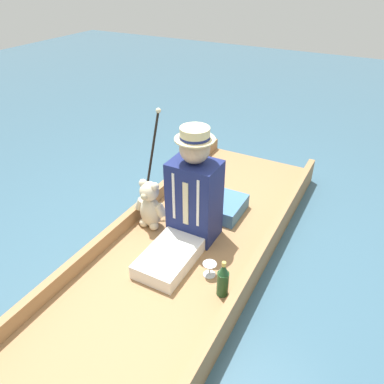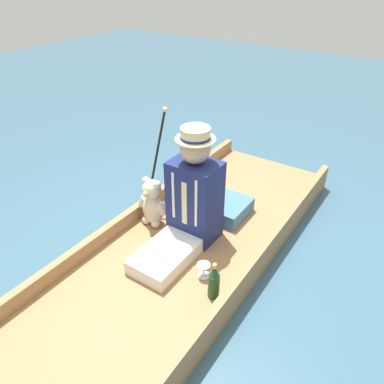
{
  "view_description": "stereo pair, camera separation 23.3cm",
  "coord_description": "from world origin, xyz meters",
  "px_view_note": "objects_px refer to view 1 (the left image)",
  "views": [
    {
      "loc": [
        -1.1,
        2.04,
        2.04
      ],
      "look_at": [
        0.02,
        -0.03,
        0.56
      ],
      "focal_mm": 35.0,
      "sensor_mm": 36.0,
      "label": 1
    },
    {
      "loc": [
        -1.3,
        1.92,
        2.04
      ],
      "look_at": [
        0.02,
        -0.03,
        0.56
      ],
      "focal_mm": 35.0,
      "sensor_mm": 36.0,
      "label": 2
    }
  ],
  "objects_px": {
    "walking_cane": "(151,158)",
    "champagne_bottle": "(223,280)",
    "wine_glass": "(210,267)",
    "teddy_bear": "(150,205)",
    "seated_person": "(190,202)"
  },
  "relations": [
    {
      "from": "walking_cane",
      "to": "champagne_bottle",
      "type": "bearing_deg",
      "value": 146.94
    },
    {
      "from": "walking_cane",
      "to": "champagne_bottle",
      "type": "xyz_separation_m",
      "value": [
        -0.93,
        0.61,
        -0.39
      ]
    },
    {
      "from": "wine_glass",
      "to": "teddy_bear",
      "type": "bearing_deg",
      "value": -22.97
    },
    {
      "from": "teddy_bear",
      "to": "champagne_bottle",
      "type": "bearing_deg",
      "value": 154.11
    },
    {
      "from": "teddy_bear",
      "to": "wine_glass",
      "type": "distance_m",
      "value": 0.75
    },
    {
      "from": "seated_person",
      "to": "walking_cane",
      "type": "height_order",
      "value": "seated_person"
    },
    {
      "from": "wine_glass",
      "to": "champagne_bottle",
      "type": "relative_size",
      "value": 0.38
    },
    {
      "from": "teddy_bear",
      "to": "walking_cane",
      "type": "distance_m",
      "value": 0.39
    },
    {
      "from": "walking_cane",
      "to": "teddy_bear",
      "type": "bearing_deg",
      "value": 116.11
    },
    {
      "from": "teddy_bear",
      "to": "walking_cane",
      "type": "bearing_deg",
      "value": -63.89
    },
    {
      "from": "seated_person",
      "to": "champagne_bottle",
      "type": "height_order",
      "value": "seated_person"
    },
    {
      "from": "seated_person",
      "to": "walking_cane",
      "type": "xyz_separation_m",
      "value": [
        0.47,
        -0.21,
        0.17
      ]
    },
    {
      "from": "seated_person",
      "to": "wine_glass",
      "type": "height_order",
      "value": "seated_person"
    },
    {
      "from": "seated_person",
      "to": "teddy_bear",
      "type": "height_order",
      "value": "seated_person"
    },
    {
      "from": "wine_glass",
      "to": "champagne_bottle",
      "type": "xyz_separation_m",
      "value": [
        -0.15,
        0.12,
        0.05
      ]
    }
  ]
}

